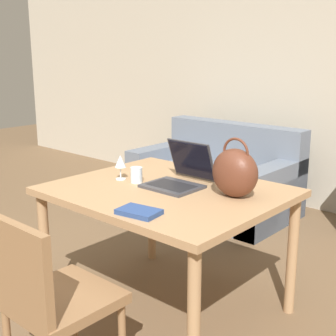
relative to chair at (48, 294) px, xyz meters
name	(u,v)px	position (x,y,z in m)	size (l,w,h in m)	color
dining_table	(167,203)	(-0.06, 0.85, 0.20)	(1.24, 1.03, 0.75)	#A87F56
chair	(48,294)	(0.00, 0.00, 0.00)	(0.44, 0.44, 0.84)	olive
couch	(216,182)	(-0.91, 2.51, -0.19)	(1.49, 0.90, 0.82)	slate
laptop	(181,174)	(-0.05, 0.96, 0.35)	(0.31, 0.35, 0.25)	#38383D
drinking_glass	(136,175)	(-0.28, 0.83, 0.33)	(0.07, 0.07, 0.09)	silver
wine_glass	(120,162)	(-0.40, 0.81, 0.39)	(0.07, 0.07, 0.15)	silver
handbag	(235,172)	(0.30, 0.98, 0.41)	(0.26, 0.18, 0.32)	#592D1E
book	(139,212)	(0.12, 0.45, 0.29)	(0.22, 0.16, 0.02)	navy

